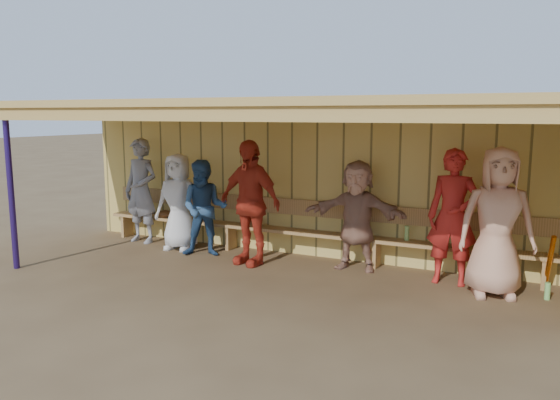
% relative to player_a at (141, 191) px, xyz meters
% --- Properties ---
extents(ground, '(90.00, 90.00, 0.00)m').
position_rel_player_a_xyz_m(ground, '(3.02, -0.81, -0.95)').
color(ground, brown).
rests_on(ground, ground).
extents(player_a, '(0.71, 0.49, 1.89)m').
position_rel_player_a_xyz_m(player_a, '(0.00, 0.00, 0.00)').
color(player_a, gray).
rests_on(player_a, ground).
extents(player_b, '(0.87, 0.63, 1.66)m').
position_rel_player_a_xyz_m(player_b, '(0.92, -0.14, -0.12)').
color(player_b, silver).
rests_on(player_b, ground).
extents(player_c, '(0.94, 0.86, 1.58)m').
position_rel_player_a_xyz_m(player_c, '(1.57, -0.31, -0.15)').
color(player_c, '#2D507C').
rests_on(player_c, ground).
extents(player_d, '(1.21, 0.69, 1.94)m').
position_rel_player_a_xyz_m(player_d, '(2.47, -0.42, 0.02)').
color(player_d, red).
rests_on(player_d, ground).
extents(player_f, '(1.55, 0.56, 1.65)m').
position_rel_player_a_xyz_m(player_f, '(4.06, 0.00, -0.12)').
color(player_f, tan).
rests_on(player_f, ground).
extents(player_g, '(0.69, 0.46, 1.87)m').
position_rel_player_a_xyz_m(player_g, '(5.45, -0.09, -0.01)').
color(player_g, red).
rests_on(player_g, ground).
extents(player_h, '(1.07, 0.85, 1.92)m').
position_rel_player_a_xyz_m(player_h, '(6.04, -0.37, 0.02)').
color(player_h, tan).
rests_on(player_h, ground).
extents(dugout_structure, '(8.80, 3.20, 2.50)m').
position_rel_player_a_xyz_m(dugout_structure, '(3.41, -0.12, 0.75)').
color(dugout_structure, '#E1C160').
rests_on(dugout_structure, ground).
extents(bench, '(7.60, 0.34, 0.93)m').
position_rel_player_a_xyz_m(bench, '(3.02, 0.31, -0.42)').
color(bench, tan).
rests_on(bench, ground).
extents(dugout_equipment, '(6.52, 0.62, 0.80)m').
position_rel_player_a_xyz_m(dugout_equipment, '(2.11, 0.18, -0.46)').
color(dugout_equipment, orange).
rests_on(dugout_equipment, ground).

